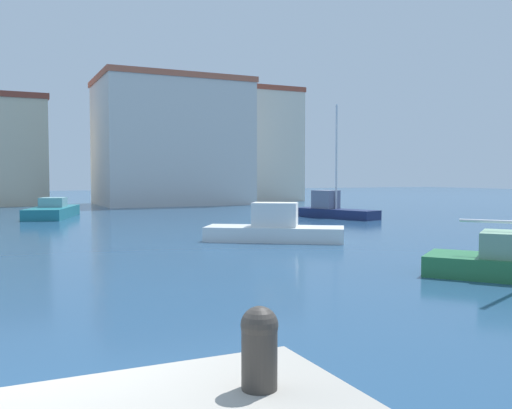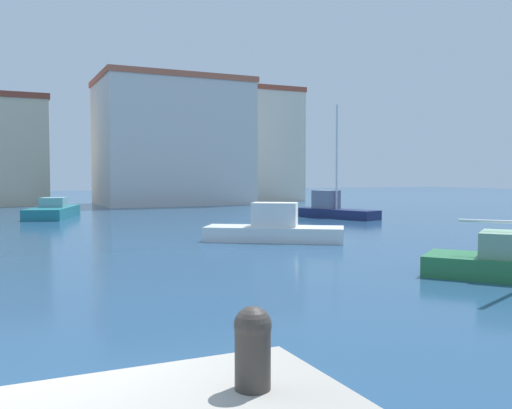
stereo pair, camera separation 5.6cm
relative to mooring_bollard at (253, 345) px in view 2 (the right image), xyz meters
The scene contains 7 objects.
water 25.50m from the mooring_bollard, 58.25° to the left, with size 160.00×160.00×0.00m, color navy.
mooring_bollard is the anchor object (origin of this frame).
sailboat_navy_center_channel 31.25m from the mooring_bollard, 56.13° to the left, with size 3.24×5.80×6.98m.
motorboat_teal_far_right 33.72m from the mooring_bollard, 87.25° to the left, with size 4.03×6.80×1.25m.
motorboat_white_behind_lamppost 18.41m from the mooring_bollard, 62.68° to the left, with size 5.54×4.52×1.54m.
yacht_club 48.88m from the mooring_bollard, 74.24° to the left, with size 13.26×9.90×11.44m.
harbor_office 55.73m from the mooring_bollard, 65.11° to the left, with size 8.53×6.97×11.73m.
Camera 2 is at (-0.04, -5.25, 2.60)m, focal length 39.38 mm.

